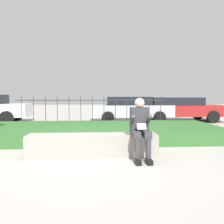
{
  "coord_description": "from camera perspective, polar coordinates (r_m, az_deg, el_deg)",
  "views": [
    {
      "loc": [
        0.27,
        -4.77,
        1.32
      ],
      "look_at": [
        0.78,
        3.58,
        0.71
      ],
      "focal_mm": 35.0,
      "sensor_mm": 36.0,
      "label": 1
    }
  ],
  "objects": [
    {
      "name": "person_seated_reader",
      "position": [
        4.61,
        7.38,
        -3.52
      ],
      "size": [
        0.42,
        0.73,
        1.28
      ],
      "color": "black",
      "rests_on": "ground_plane"
    },
    {
      "name": "iron_fence",
      "position": [
        9.33,
        -5.14,
        0.24
      ],
      "size": [
        6.4,
        0.03,
        1.31
      ],
      "color": "#332D28",
      "rests_on": "ground_plane"
    },
    {
      "name": "car_parked_center",
      "position": [
        11.22,
        4.9,
        0.95
      ],
      "size": [
        3.99,
        1.91,
        1.29
      ],
      "rotation": [
        0.0,
        0.0,
        -0.01
      ],
      "color": "#B7B7BC",
      "rests_on": "ground_plane"
    },
    {
      "name": "stone_bench",
      "position": [
        4.9,
        -5.07,
        -8.88
      ],
      "size": [
        2.84,
        0.5,
        0.48
      ],
      "color": "gray",
      "rests_on": "ground_plane"
    },
    {
      "name": "grass_berm",
      "position": [
        7.15,
        -5.63,
        -5.1
      ],
      "size": [
        8.4,
        3.16,
        0.34
      ],
      "color": "#33662D",
      "rests_on": "ground_plane"
    },
    {
      "name": "ground_plane",
      "position": [
        4.96,
        -6.6,
        -11.3
      ],
      "size": [
        60.0,
        60.0,
        0.0
      ],
      "primitive_type": "plane",
      "color": "#A8A399"
    },
    {
      "name": "car_parked_right",
      "position": [
        11.93,
        16.7,
        0.92
      ],
      "size": [
        4.69,
        1.87,
        1.26
      ],
      "rotation": [
        0.0,
        0.0,
        0.0
      ],
      "color": "maroon",
      "rests_on": "ground_plane"
    }
  ]
}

